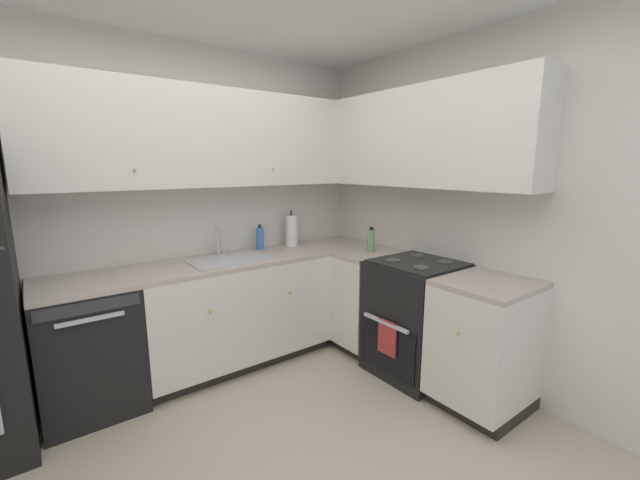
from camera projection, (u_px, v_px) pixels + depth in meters
name	position (u px, v px, depth m)	size (l,w,h in m)	color
wall_back	(164.00, 210.00, 3.08)	(3.67, 0.05, 2.57)	silver
wall_right	(490.00, 214.00, 2.82)	(0.05, 3.42, 2.57)	silver
dishwasher	(89.00, 348.00, 2.61)	(0.60, 0.63, 0.86)	black
lower_cabinets_back	(236.00, 312.00, 3.24)	(1.51, 0.62, 0.86)	silver
countertop_back	(234.00, 261.00, 3.15)	(2.72, 0.60, 0.04)	#B7A89E
lower_cabinets_right	(429.00, 326.00, 2.97)	(0.62, 1.54, 0.86)	silver
countertop_right	(432.00, 269.00, 2.88)	(0.60, 1.54, 0.03)	#B7A89E
oven_range	(416.00, 317.00, 3.08)	(0.68, 0.62, 1.04)	black
upper_cabinets_back	(201.00, 138.00, 2.98)	(2.40, 0.34, 0.74)	silver
upper_cabinets_right	(410.00, 139.00, 3.08)	(0.32, 2.09, 0.74)	silver
sink	(230.00, 265.00, 3.10)	(0.61, 0.40, 0.10)	#B7B7BC
faucet	(219.00, 238.00, 3.23)	(0.07, 0.16, 0.24)	silver
soap_bottle	(260.00, 238.00, 3.47)	(0.07, 0.07, 0.22)	#3F72BF
paper_towel_roll	(291.00, 231.00, 3.63)	(0.11, 0.11, 0.34)	white
oil_bottle	(371.00, 240.00, 3.37)	(0.07, 0.07, 0.22)	#729E66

